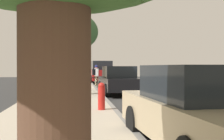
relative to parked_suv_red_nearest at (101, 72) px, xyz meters
name	(u,v)px	position (x,y,z in m)	size (l,w,h in m)	color
ground	(143,96)	(-1.21, 11.37, -1.03)	(57.45, 57.45, 0.00)	#2F2F2F
sidewalk	(66,95)	(2.68, 11.37, -0.94)	(3.29, 35.91, 0.16)	#B0A490
curb_edge	(101,95)	(0.95, 11.37, -0.94)	(0.16, 35.91, 0.16)	gray
lane_stripe_centre	(199,95)	(-4.22, 11.31, -1.02)	(0.14, 35.80, 0.01)	white
lane_stripe_bike_edge	(130,96)	(-0.52, 11.37, -1.02)	(0.12, 35.91, 0.01)	white
parked_suv_red_nearest	(101,72)	(0.00, 0.00, 0.00)	(2.00, 4.72, 1.99)	maroon
parked_sedan_black_second	(119,80)	(-0.09, 10.39, -0.27)	(1.94, 4.45, 1.52)	black
parked_sedan_tan_mid	(200,110)	(0.03, 21.12, -0.27)	(2.06, 4.51, 1.52)	tan
bicycle_at_curb	(99,82)	(0.49, 4.32, -0.64)	(1.62, 0.78, 0.78)	black
cyclist_with_backpack	(96,73)	(0.71, 3.88, -0.04)	(0.48, 0.60, 1.63)	#C6B284
street_tree_near_cyclist	(76,39)	(2.26, -0.42, 2.97)	(2.63, 2.63, 4.95)	brown
street_tree_mid_block	(74,33)	(2.26, 11.95, 2.04)	(2.27, 2.27, 3.87)	brown
fire_hydrant	(101,96)	(1.38, 16.94, -0.44)	(0.22, 0.22, 0.84)	red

